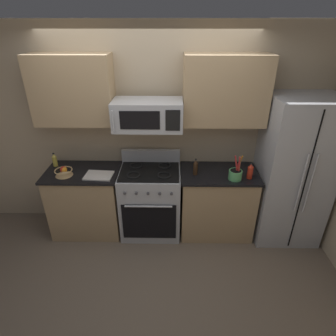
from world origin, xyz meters
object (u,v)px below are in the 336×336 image
(bottle_soy, at_px, (195,167))
(range_oven, at_px, (151,201))
(refrigerator, at_px, (293,172))
(utensil_crock, at_px, (236,174))
(cutting_board, at_px, (99,175))
(bottle_oil, at_px, (55,160))
(bottle_hot_sauce, at_px, (250,171))
(microwave, at_px, (148,115))
(fruit_basket, at_px, (64,172))

(bottle_soy, bearing_deg, range_oven, 174.33)
(refrigerator, relative_size, utensil_crock, 5.86)
(cutting_board, xyz_separation_m, bottle_soy, (1.17, 0.06, 0.09))
(refrigerator, distance_m, utensil_crock, 0.75)
(utensil_crock, height_order, bottle_soy, utensil_crock)
(bottle_oil, height_order, bottle_hot_sauce, bottle_hot_sauce)
(cutting_board, height_order, bottle_oil, bottle_oil)
(range_oven, bearing_deg, bottle_oil, 173.52)
(range_oven, relative_size, cutting_board, 3.30)
(range_oven, bearing_deg, refrigerator, -0.56)
(bottle_oil, bearing_deg, microwave, -5.29)
(fruit_basket, height_order, bottle_soy, bottle_soy)
(utensil_crock, distance_m, bottle_oil, 2.28)
(utensil_crock, relative_size, fruit_basket, 1.48)
(range_oven, xyz_separation_m, bottle_hot_sauce, (1.20, -0.14, 0.53))
(bottle_soy, relative_size, bottle_hot_sauce, 1.02)
(fruit_basket, distance_m, bottle_soy, 1.60)
(refrigerator, bearing_deg, bottle_oil, 177.00)
(fruit_basket, relative_size, bottle_oil, 1.18)
(range_oven, relative_size, fruit_basket, 5.07)
(fruit_basket, relative_size, bottle_soy, 1.03)
(bottle_oil, xyz_separation_m, bottle_soy, (1.79, -0.20, 0.01))
(refrigerator, height_order, bottle_hot_sauce, refrigerator)
(fruit_basket, bearing_deg, bottle_oil, 129.02)
(microwave, distance_m, cutting_board, 0.95)
(microwave, height_order, utensil_crock, microwave)
(range_oven, bearing_deg, cutting_board, -169.14)
(cutting_board, relative_size, bottle_oil, 1.82)
(microwave, height_order, bottle_hot_sauce, microwave)
(microwave, relative_size, bottle_soy, 3.75)
(refrigerator, distance_m, bottle_hot_sauce, 0.58)
(refrigerator, xyz_separation_m, bottle_oil, (-2.99, 0.16, 0.06))
(refrigerator, height_order, microwave, refrigerator)
(refrigerator, relative_size, cutting_board, 5.64)
(bottle_hot_sauce, bearing_deg, range_oven, 173.53)
(microwave, distance_m, bottle_oil, 1.39)
(cutting_board, bearing_deg, bottle_oil, 157.50)
(microwave, xyz_separation_m, bottle_hot_sauce, (1.20, -0.16, -0.63))
(refrigerator, relative_size, bottle_oil, 10.24)
(microwave, relative_size, cutting_board, 2.38)
(bottle_hot_sauce, bearing_deg, bottle_oil, 173.53)
(utensil_crock, bearing_deg, bottle_oil, 172.37)
(utensil_crock, bearing_deg, refrigerator, 11.17)
(microwave, xyz_separation_m, bottle_oil, (-1.23, 0.11, -0.64))
(fruit_basket, relative_size, cutting_board, 0.65)
(range_oven, height_order, bottle_oil, bottle_oil)
(refrigerator, relative_size, fruit_basket, 8.66)
(bottle_soy, bearing_deg, microwave, 171.75)
(utensil_crock, bearing_deg, bottle_hot_sauce, 8.50)
(range_oven, xyz_separation_m, bottle_oil, (-1.23, 0.14, 0.52))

